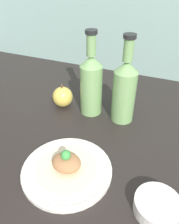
% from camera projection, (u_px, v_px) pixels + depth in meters
% --- Properties ---
extents(ground_plane, '(1.80, 1.10, 0.04)m').
position_uv_depth(ground_plane, '(84.00, 139.00, 0.73)').
color(ground_plane, black).
extents(plate, '(0.24, 0.24, 0.01)m').
position_uv_depth(plate, '(67.00, 170.00, 0.59)').
color(plate, silver).
rests_on(plate, ground_plane).
extents(plated_food, '(0.16, 0.16, 0.06)m').
position_uv_depth(plated_food, '(67.00, 164.00, 0.57)').
color(plated_food, beige).
rests_on(plated_food, plate).
extents(cider_bottle_left, '(0.08, 0.08, 0.30)m').
position_uv_depth(cider_bottle_left, '(91.00, 83.00, 0.76)').
color(cider_bottle_left, '#729E5B').
rests_on(cider_bottle_left, ground_plane).
extents(cider_bottle_right, '(0.08, 0.08, 0.30)m').
position_uv_depth(cider_bottle_right, '(124.00, 90.00, 0.72)').
color(cider_bottle_right, '#729E5B').
rests_on(cider_bottle_right, ground_plane).
extents(apple, '(0.08, 0.08, 0.09)m').
position_uv_depth(apple, '(63.00, 97.00, 0.84)').
color(apple, gold).
rests_on(apple, ground_plane).
extents(dipping_bowl, '(0.11, 0.11, 0.03)m').
position_uv_depth(dipping_bowl, '(157.00, 206.00, 0.49)').
color(dipping_bowl, silver).
rests_on(dipping_bowl, ground_plane).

